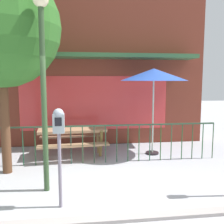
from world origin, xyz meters
TOP-DOWN VIEW (x-y plane):
  - ground at (0.00, 0.00)m, footprint 40.00×40.00m
  - pub_storefront at (0.00, 4.19)m, footprint 7.17×1.35m
  - patio_fence_front at (0.00, 2.09)m, footprint 6.05×0.04m
  - picnic_table_left at (-0.70, 2.74)m, footprint 1.90×1.50m
  - patio_umbrella at (1.53, 2.68)m, footprint 1.84×1.84m
  - parking_meter_near at (-0.83, -0.10)m, footprint 0.18×0.17m
  - street_tree at (-2.13, 1.67)m, footprint 2.56×2.56m
  - street_lamp at (-1.13, 0.59)m, footprint 0.28×0.28m
  - curb_edge at (0.00, -0.62)m, footprint 10.04×0.20m

SIDE VIEW (x-z plane):
  - ground at x=0.00m, z-range 0.00..0.00m
  - curb_edge at x=0.00m, z-range -0.06..0.06m
  - picnic_table_left at x=-0.70m, z-range 0.21..1.01m
  - patio_fence_front at x=0.00m, z-range 0.18..1.15m
  - parking_meter_near at x=-0.83m, z-range 0.44..2.08m
  - patio_umbrella at x=1.53m, z-range 1.01..3.40m
  - street_lamp at x=-1.13m, z-range 0.58..4.19m
  - pub_storefront at x=0.00m, z-range -0.01..5.28m
  - street_tree at x=-2.13m, z-range 0.94..5.40m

